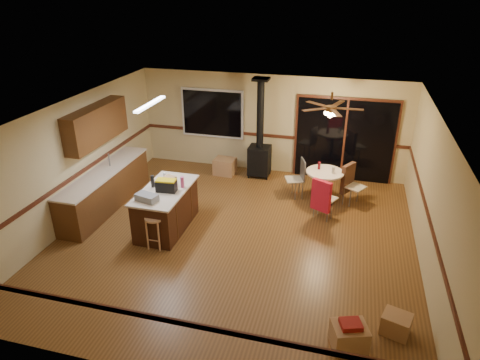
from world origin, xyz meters
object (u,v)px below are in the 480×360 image
(toolbox_grey, at_px, (147,197))
(chair_left, at_px, (299,174))
(toolbox_black, at_px, (166,186))
(chair_near, at_px, (322,195))
(wood_stove, at_px, (260,150))
(blue_bucket, at_px, (165,236))
(kitchen_island, at_px, (166,209))
(box_corner_b, at_px, (396,324))
(bar_stool, at_px, (156,232))
(dining_table, at_px, (324,181))
(chair_right, at_px, (349,179))
(box_under_window, at_px, (225,166))
(box_corner_a, at_px, (349,336))

(toolbox_grey, xyz_separation_m, chair_left, (2.58, 2.68, -0.38))
(toolbox_black, height_order, chair_near, toolbox_black)
(wood_stove, relative_size, blue_bucket, 8.02)
(kitchen_island, bearing_deg, box_corner_b, -23.03)
(bar_stool, relative_size, box_corner_b, 1.69)
(kitchen_island, distance_m, dining_table, 3.66)
(blue_bucket, bearing_deg, chair_right, 37.71)
(toolbox_grey, relative_size, box_under_window, 0.78)
(kitchen_island, relative_size, box_corner_b, 4.23)
(bar_stool, height_order, box_corner_a, bar_stool)
(kitchen_island, height_order, box_corner_b, kitchen_island)
(chair_near, height_order, box_under_window, chair_near)
(kitchen_island, height_order, chair_near, chair_near)
(kitchen_island, height_order, chair_left, chair_left)
(chair_left, height_order, box_under_window, chair_left)
(toolbox_black, relative_size, dining_table, 0.47)
(kitchen_island, xyz_separation_m, dining_table, (3.06, 2.00, 0.08))
(toolbox_grey, distance_m, dining_table, 4.10)
(bar_stool, relative_size, box_under_window, 1.23)
(chair_right, xyz_separation_m, box_corner_b, (0.85, -4.04, -0.44))
(kitchen_island, distance_m, box_under_window, 2.97)
(wood_stove, xyz_separation_m, chair_left, (1.16, -0.91, -0.14))
(kitchen_island, relative_size, chair_near, 2.40)
(toolbox_black, bearing_deg, bar_stool, -88.91)
(dining_table, relative_size, box_under_window, 1.58)
(box_corner_a, relative_size, box_corner_b, 1.21)
(chair_near, xyz_separation_m, chair_right, (0.52, 1.00, 0.00))
(box_under_window, bearing_deg, box_corner_b, -49.89)
(chair_near, height_order, box_corner_a, chair_near)
(kitchen_island, relative_size, chair_right, 2.40)
(wood_stove, xyz_separation_m, bar_stool, (-1.21, -3.78, -0.39))
(kitchen_island, height_order, bar_stool, kitchen_island)
(toolbox_black, bearing_deg, box_corner_a, -31.42)
(blue_bucket, distance_m, box_corner_a, 4.06)
(toolbox_black, relative_size, box_under_window, 0.73)
(wood_stove, distance_m, chair_left, 1.48)
(kitchen_island, bearing_deg, chair_right, 30.78)
(toolbox_black, height_order, chair_right, toolbox_black)
(kitchen_island, relative_size, chair_left, 3.24)
(box_corner_a, height_order, box_corner_b, box_corner_a)
(toolbox_grey, relative_size, blue_bucket, 1.36)
(toolbox_grey, xyz_separation_m, box_corner_a, (3.92, -1.80, -0.78))
(box_corner_a, bearing_deg, dining_table, 99.59)
(toolbox_grey, bearing_deg, chair_right, 35.75)
(blue_bucket, bearing_deg, box_under_window, 86.38)
(dining_table, bearing_deg, wood_stove, 149.22)
(toolbox_grey, relative_size, dining_table, 0.50)
(box_corner_b, bearing_deg, blue_bucket, 162.17)
(wood_stove, distance_m, box_corner_b, 5.89)
(blue_bucket, xyz_separation_m, chair_near, (2.91, 1.65, 0.47))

